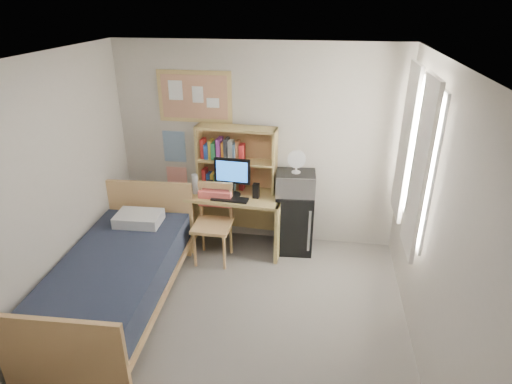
% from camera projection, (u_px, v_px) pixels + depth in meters
% --- Properties ---
extents(floor, '(3.60, 4.20, 0.02)m').
position_uv_depth(floor, '(224.00, 345.00, 4.14)').
color(floor, gray).
rests_on(floor, ground).
extents(ceiling, '(3.60, 4.20, 0.02)m').
position_uv_depth(ceiling, '(212.00, 67.00, 3.04)').
color(ceiling, white).
rests_on(ceiling, wall_back).
extents(wall_back, '(3.60, 0.04, 2.60)m').
position_uv_depth(wall_back, '(257.00, 147.00, 5.47)').
color(wall_back, beige).
rests_on(wall_back, floor).
extents(wall_left, '(0.04, 4.20, 2.60)m').
position_uv_depth(wall_left, '(23.00, 211.00, 3.84)').
color(wall_left, beige).
rests_on(wall_left, floor).
extents(wall_right, '(0.04, 4.20, 2.60)m').
position_uv_depth(wall_right, '(443.00, 244.00, 3.33)').
color(wall_right, beige).
rests_on(wall_right, floor).
extents(window_unit, '(0.10, 1.40, 1.70)m').
position_uv_depth(window_unit, '(415.00, 156.00, 4.29)').
color(window_unit, white).
rests_on(window_unit, wall_right).
extents(curtain_left, '(0.04, 0.55, 1.70)m').
position_uv_depth(curtain_left, '(420.00, 170.00, 3.94)').
color(curtain_left, white).
rests_on(curtain_left, wall_right).
extents(curtain_right, '(0.04, 0.55, 1.70)m').
position_uv_depth(curtain_right, '(406.00, 143.00, 4.65)').
color(curtain_right, white).
rests_on(curtain_right, wall_right).
extents(bulletin_board, '(0.94, 0.03, 0.64)m').
position_uv_depth(bulletin_board, '(195.00, 97.00, 5.31)').
color(bulletin_board, tan).
rests_on(bulletin_board, wall_back).
extents(poster_wave, '(0.30, 0.01, 0.42)m').
position_uv_depth(poster_wave, '(174.00, 147.00, 5.64)').
color(poster_wave, '#255E96').
rests_on(poster_wave, wall_back).
extents(poster_japan, '(0.28, 0.01, 0.36)m').
position_uv_depth(poster_japan, '(177.00, 179.00, 5.83)').
color(poster_japan, '#E74328').
rests_on(poster_japan, wall_back).
extents(desk, '(1.28, 0.70, 0.78)m').
position_uv_depth(desk, '(235.00, 220.00, 5.59)').
color(desk, tan).
rests_on(desk, floor).
extents(desk_chair, '(0.50, 0.50, 1.00)m').
position_uv_depth(desk_chair, '(212.00, 225.00, 5.25)').
color(desk_chair, tan).
rests_on(desk_chair, floor).
extents(mini_fridge, '(0.51, 0.51, 0.81)m').
position_uv_depth(mini_fridge, '(294.00, 221.00, 5.54)').
color(mini_fridge, black).
rests_on(mini_fridge, floor).
extents(bed, '(1.18, 2.22, 0.60)m').
position_uv_depth(bed, '(117.00, 282.00, 4.54)').
color(bed, '#1A1F2F').
rests_on(bed, floor).
extents(hutch, '(1.03, 0.32, 0.83)m').
position_uv_depth(hutch, '(237.00, 159.00, 5.39)').
color(hutch, tan).
rests_on(hutch, desk).
extents(monitor, '(0.45, 0.07, 0.48)m').
position_uv_depth(monitor, '(232.00, 178.00, 5.27)').
color(monitor, black).
rests_on(monitor, desk).
extents(keyboard, '(0.46, 0.18, 0.02)m').
position_uv_depth(keyboard, '(230.00, 199.00, 5.24)').
color(keyboard, black).
rests_on(keyboard, desk).
extents(speaker_left, '(0.07, 0.07, 0.17)m').
position_uv_depth(speaker_left, '(210.00, 187.00, 5.40)').
color(speaker_left, black).
rests_on(speaker_left, desk).
extents(speaker_right, '(0.08, 0.08, 0.19)m').
position_uv_depth(speaker_right, '(256.00, 191.00, 5.27)').
color(speaker_right, black).
rests_on(speaker_right, desk).
extents(water_bottle, '(0.08, 0.08, 0.26)m').
position_uv_depth(water_bottle, '(195.00, 184.00, 5.38)').
color(water_bottle, silver).
rests_on(water_bottle, desk).
extents(hoodie, '(0.42, 0.13, 0.20)m').
position_uv_depth(hoodie, '(216.00, 198.00, 5.32)').
color(hoodie, '#DA5D53').
rests_on(hoodie, desk_chair).
extents(microwave, '(0.50, 0.40, 0.28)m').
position_uv_depth(microwave, '(296.00, 183.00, 5.29)').
color(microwave, '#B7B7BC').
rests_on(microwave, mini_fridge).
extents(desk_fan, '(0.23, 0.23, 0.27)m').
position_uv_depth(desk_fan, '(296.00, 162.00, 5.18)').
color(desk_fan, silver).
rests_on(desk_fan, microwave).
extents(pillow, '(0.54, 0.39, 0.13)m').
position_uv_depth(pillow, '(139.00, 218.00, 5.06)').
color(pillow, silver).
rests_on(pillow, bed).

